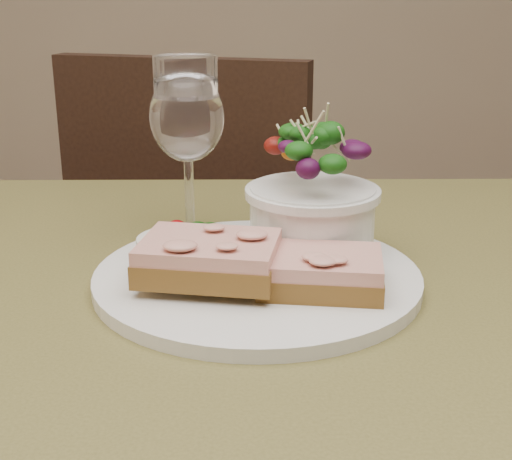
{
  "coord_description": "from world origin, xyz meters",
  "views": [
    {
      "loc": [
        -0.01,
        -0.56,
        1.0
      ],
      "look_at": [
        -0.0,
        0.01,
        0.81
      ],
      "focal_mm": 50.0,
      "sensor_mm": 36.0,
      "label": 1
    }
  ],
  "objects_px": {
    "ramekin": "(176,255)",
    "wine_glass": "(187,123)",
    "sandwich_back": "(209,258)",
    "dinner_plate": "(257,277)",
    "salad_bowl": "(313,189)",
    "sandwich_front": "(321,271)",
    "chair_far": "(221,354)",
    "cafe_table": "(260,403)"
  },
  "relations": [
    {
      "from": "ramekin",
      "to": "wine_glass",
      "type": "xyz_separation_m",
      "value": [
        0.0,
        0.13,
        0.09
      ]
    },
    {
      "from": "sandwich_back",
      "to": "ramekin",
      "type": "distance_m",
      "value": 0.04
    },
    {
      "from": "dinner_plate",
      "to": "sandwich_back",
      "type": "relative_size",
      "value": 2.28
    },
    {
      "from": "salad_bowl",
      "to": "sandwich_front",
      "type": "bearing_deg",
      "value": -90.09
    },
    {
      "from": "dinner_plate",
      "to": "sandwich_back",
      "type": "height_order",
      "value": "sandwich_back"
    },
    {
      "from": "dinner_plate",
      "to": "wine_glass",
      "type": "relative_size",
      "value": 1.67
    },
    {
      "from": "salad_bowl",
      "to": "ramekin",
      "type": "bearing_deg",
      "value": -151.07
    },
    {
      "from": "sandwich_back",
      "to": "wine_glass",
      "type": "height_order",
      "value": "wine_glass"
    },
    {
      "from": "ramekin",
      "to": "wine_glass",
      "type": "height_order",
      "value": "wine_glass"
    },
    {
      "from": "sandwich_back",
      "to": "chair_far",
      "type": "bearing_deg",
      "value": 101.75
    },
    {
      "from": "cafe_table",
      "to": "dinner_plate",
      "type": "distance_m",
      "value": 0.11
    },
    {
      "from": "ramekin",
      "to": "cafe_table",
      "type": "bearing_deg",
      "value": -19.04
    },
    {
      "from": "dinner_plate",
      "to": "salad_bowl",
      "type": "relative_size",
      "value": 2.29
    },
    {
      "from": "dinner_plate",
      "to": "wine_glass",
      "type": "bearing_deg",
      "value": 119.35
    },
    {
      "from": "ramekin",
      "to": "salad_bowl",
      "type": "height_order",
      "value": "salad_bowl"
    },
    {
      "from": "chair_far",
      "to": "sandwich_back",
      "type": "xyz_separation_m",
      "value": [
        0.02,
        -0.73,
        0.49
      ]
    },
    {
      "from": "chair_far",
      "to": "salad_bowl",
      "type": "bearing_deg",
      "value": 117.74
    },
    {
      "from": "sandwich_back",
      "to": "dinner_plate",
      "type": "bearing_deg",
      "value": 44.85
    },
    {
      "from": "chair_far",
      "to": "sandwich_front",
      "type": "relative_size",
      "value": 8.11
    },
    {
      "from": "chair_far",
      "to": "dinner_plate",
      "type": "bearing_deg",
      "value": 112.61
    },
    {
      "from": "cafe_table",
      "to": "salad_bowl",
      "type": "xyz_separation_m",
      "value": [
        0.05,
        0.09,
        0.17
      ]
    },
    {
      "from": "dinner_plate",
      "to": "salad_bowl",
      "type": "height_order",
      "value": "salad_bowl"
    },
    {
      "from": "dinner_plate",
      "to": "salad_bowl",
      "type": "xyz_separation_m",
      "value": [
        0.05,
        0.06,
        0.07
      ]
    },
    {
      "from": "wine_glass",
      "to": "salad_bowl",
      "type": "bearing_deg",
      "value": -27.79
    },
    {
      "from": "cafe_table",
      "to": "sandwich_back",
      "type": "xyz_separation_m",
      "value": [
        -0.04,
        0.01,
        0.14
      ]
    },
    {
      "from": "chair_far",
      "to": "ramekin",
      "type": "relative_size",
      "value": 14.37
    },
    {
      "from": "cafe_table",
      "to": "ramekin",
      "type": "relative_size",
      "value": 12.78
    },
    {
      "from": "chair_far",
      "to": "wine_glass",
      "type": "xyz_separation_m",
      "value": [
        -0.0,
        -0.58,
        0.58
      ]
    },
    {
      "from": "dinner_plate",
      "to": "ramekin",
      "type": "distance_m",
      "value": 0.08
    },
    {
      "from": "dinner_plate",
      "to": "salad_bowl",
      "type": "distance_m",
      "value": 0.1
    },
    {
      "from": "chair_far",
      "to": "sandwich_front",
      "type": "height_order",
      "value": "chair_far"
    },
    {
      "from": "sandwich_front",
      "to": "ramekin",
      "type": "relative_size",
      "value": 1.77
    },
    {
      "from": "chair_far",
      "to": "ramekin",
      "type": "height_order",
      "value": "chair_far"
    },
    {
      "from": "dinner_plate",
      "to": "sandwich_front",
      "type": "distance_m",
      "value": 0.07
    },
    {
      "from": "salad_bowl",
      "to": "cafe_table",
      "type": "bearing_deg",
      "value": -118.85
    },
    {
      "from": "salad_bowl",
      "to": "wine_glass",
      "type": "bearing_deg",
      "value": 152.21
    },
    {
      "from": "wine_glass",
      "to": "sandwich_back",
      "type": "bearing_deg",
      "value": -79.39
    },
    {
      "from": "sandwich_back",
      "to": "salad_bowl",
      "type": "xyz_separation_m",
      "value": [
        0.09,
        0.09,
        0.04
      ]
    },
    {
      "from": "cafe_table",
      "to": "wine_glass",
      "type": "height_order",
      "value": "wine_glass"
    },
    {
      "from": "sandwich_front",
      "to": "salad_bowl",
      "type": "bearing_deg",
      "value": 97.27
    },
    {
      "from": "cafe_table",
      "to": "chair_far",
      "type": "distance_m",
      "value": 0.82
    },
    {
      "from": "cafe_table",
      "to": "sandwich_front",
      "type": "height_order",
      "value": "sandwich_front"
    }
  ]
}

